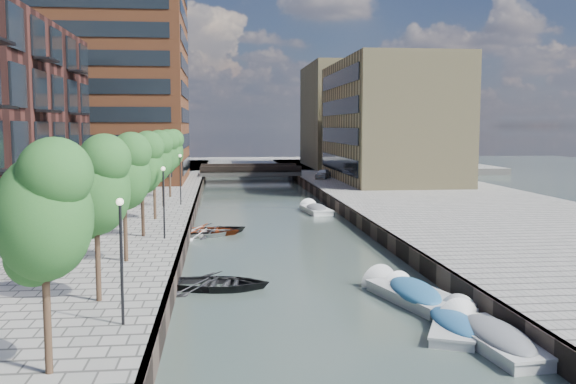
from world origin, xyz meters
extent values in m
plane|color=#38473F|center=(0.00, 40.00, 0.00)|extent=(300.00, 300.00, 0.00)
cube|color=gray|center=(16.00, 40.00, 0.50)|extent=(20.00, 140.00, 1.00)
cube|color=#332823|center=(-6.10, 40.00, 0.50)|extent=(0.25, 140.00, 1.00)
cube|color=#332823|center=(6.10, 40.00, 0.50)|extent=(0.25, 140.00, 1.00)
cube|color=gray|center=(0.00, 100.00, 0.50)|extent=(80.00, 40.00, 1.00)
cube|color=brown|center=(-17.00, 65.00, 16.00)|extent=(18.00, 18.00, 30.00)
cube|color=tan|center=(16.00, 62.00, 8.00)|extent=(12.00, 25.00, 14.00)
cube|color=tan|center=(16.00, 88.00, 9.00)|extent=(12.00, 20.00, 16.00)
cube|color=gray|center=(0.00, 72.00, 1.30)|extent=(13.00, 6.00, 0.60)
cube|color=#332823|center=(0.00, 69.20, 1.90)|extent=(13.00, 0.40, 0.80)
cube|color=#332823|center=(0.00, 74.80, 1.90)|extent=(13.00, 0.40, 0.80)
cylinder|color=#382619|center=(-8.50, 4.00, 2.60)|extent=(0.20, 0.20, 3.20)
ellipsoid|color=#215922|center=(-8.50, 4.00, 5.33)|extent=(2.50, 2.50, 3.25)
cylinder|color=#382619|center=(-8.50, 11.00, 2.60)|extent=(0.20, 0.20, 3.20)
ellipsoid|color=#215922|center=(-8.50, 11.00, 5.33)|extent=(2.50, 2.50, 3.25)
cylinder|color=#382619|center=(-8.50, 18.00, 2.60)|extent=(0.20, 0.20, 3.20)
ellipsoid|color=#215922|center=(-8.50, 18.00, 5.33)|extent=(2.50, 2.50, 3.25)
cylinder|color=#382619|center=(-8.50, 25.00, 2.60)|extent=(0.20, 0.20, 3.20)
ellipsoid|color=#215922|center=(-8.50, 25.00, 5.33)|extent=(2.50, 2.50, 3.25)
cylinder|color=#382619|center=(-8.50, 32.00, 2.60)|extent=(0.20, 0.20, 3.20)
ellipsoid|color=#215922|center=(-8.50, 32.00, 5.33)|extent=(2.50, 2.50, 3.25)
cylinder|color=#382619|center=(-8.50, 39.00, 2.60)|extent=(0.20, 0.20, 3.20)
ellipsoid|color=#215922|center=(-8.50, 39.00, 5.33)|extent=(2.50, 2.50, 3.25)
cylinder|color=#382619|center=(-8.50, 46.00, 2.60)|extent=(0.20, 0.20, 3.20)
ellipsoid|color=#215922|center=(-8.50, 46.00, 5.33)|extent=(2.50, 2.50, 3.25)
cylinder|color=black|center=(-7.20, 8.00, 3.00)|extent=(0.10, 0.10, 4.00)
sphere|color=#FFF2CC|center=(-7.20, 8.00, 5.00)|extent=(0.24, 0.24, 0.24)
cylinder|color=black|center=(-7.20, 24.00, 3.00)|extent=(0.10, 0.10, 4.00)
sphere|color=#FFF2CC|center=(-7.20, 24.00, 5.00)|extent=(0.24, 0.24, 0.24)
cylinder|color=black|center=(-7.20, 40.00, 3.00)|extent=(0.10, 0.10, 4.00)
sphere|color=#FFF2CC|center=(-7.20, 40.00, 5.00)|extent=(0.24, 0.24, 0.24)
imported|color=#242427|center=(-4.52, 16.25, 0.00)|extent=(4.97, 4.03, 0.91)
imported|color=black|center=(-4.13, 16.16, 0.00)|extent=(5.12, 4.00, 0.97)
imported|color=maroon|center=(-5.03, 30.95, 0.00)|extent=(5.11, 3.98, 0.97)
imported|color=white|center=(-5.13, 30.29, 0.00)|extent=(5.06, 4.19, 0.91)
imported|color=black|center=(-4.42, 31.08, 0.00)|extent=(5.70, 4.96, 0.99)
cube|color=#B7B6B4|center=(4.09, 13.04, 0.05)|extent=(3.12, 5.32, 0.71)
cube|color=#B7B6B4|center=(4.09, 13.04, 0.43)|extent=(3.24, 5.44, 0.11)
cone|color=#B7B6B4|center=(3.42, 15.45, 0.11)|extent=(2.04, 1.44, 1.85)
ellipsoid|color=#1D5585|center=(4.09, 13.04, 0.49)|extent=(2.90, 4.87, 0.61)
cube|color=silver|center=(5.16, 7.25, 0.05)|extent=(2.29, 4.92, 0.67)
cube|color=silver|center=(5.16, 7.25, 0.41)|extent=(2.39, 5.04, 0.10)
cone|color=silver|center=(4.89, 9.61, 0.10)|extent=(1.85, 1.13, 1.76)
ellipsoid|color=slate|center=(5.16, 7.25, 0.47)|extent=(2.14, 4.50, 0.58)
cube|color=white|center=(4.67, 12.86, 0.05)|extent=(2.64, 4.41, 0.59)
cube|color=white|center=(4.67, 12.86, 0.36)|extent=(2.73, 4.52, 0.09)
cone|color=white|center=(4.09, 14.86, 0.09)|extent=(1.70, 1.21, 1.53)
cube|color=beige|center=(4.32, 8.99, 0.04)|extent=(2.97, 4.26, 0.57)
cube|color=beige|center=(4.32, 8.99, 0.35)|extent=(3.07, 4.37, 0.09)
cone|color=beige|center=(5.12, 10.82, 0.09)|extent=(1.67, 1.31, 1.48)
ellipsoid|color=#1C5284|center=(4.32, 8.99, 0.39)|extent=(2.75, 3.91, 0.49)
cube|color=white|center=(4.19, 41.21, 0.05)|extent=(2.24, 4.77, 0.65)
cube|color=white|center=(4.19, 41.21, 0.40)|extent=(2.33, 4.88, 0.10)
cone|color=white|center=(3.92, 43.49, 0.10)|extent=(1.79, 1.10, 1.70)
ellipsoid|color=#5A5D62|center=(4.19, 41.21, 0.45)|extent=(2.09, 4.36, 0.56)
imported|color=silver|center=(8.62, 64.62, 1.60)|extent=(2.71, 3.78, 1.19)
camera|label=1|loc=(-4.05, -12.66, 7.39)|focal=40.00mm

